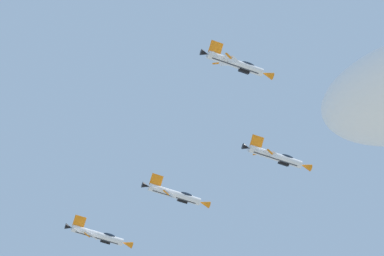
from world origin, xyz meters
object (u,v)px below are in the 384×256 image
fighter_jet_left_wing (176,195)px  fighter_jet_right_wing (237,64)px  fighter_jet_lead (277,157)px  fighter_jet_left_outer (99,236)px

fighter_jet_left_wing → fighter_jet_right_wing: (22.17, -25.91, 2.31)m
fighter_jet_lead → fighter_jet_left_outer: (-44.02, 7.82, -0.26)m
fighter_jet_right_wing → fighter_jet_left_outer: bearing=-165.2°
fighter_jet_lead → fighter_jet_right_wing: 22.70m
fighter_jet_right_wing → fighter_jet_lead: bearing=135.6°
fighter_jet_left_outer → fighter_jet_lead: bearing=40.4°
fighter_jet_lead → fighter_jet_right_wing: fighter_jet_right_wing is taller
fighter_jet_left_wing → fighter_jet_left_outer: bearing=-141.6°
fighter_jet_left_wing → fighter_jet_left_outer: fighter_jet_left_wing is taller
fighter_jet_lead → fighter_jet_left_outer: 44.71m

